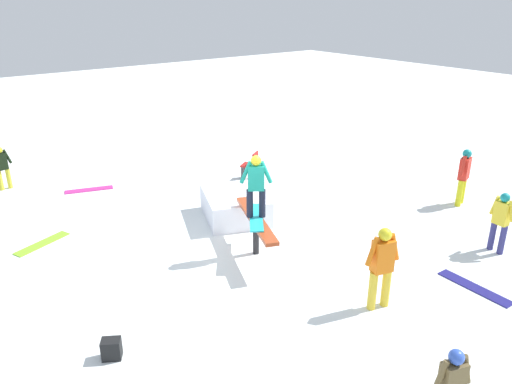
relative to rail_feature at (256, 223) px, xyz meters
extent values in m
plane|color=white|center=(0.00, 0.00, -0.73)|extent=(60.00, 60.00, 0.00)
cylinder|color=black|center=(0.00, 0.00, -0.34)|extent=(0.14, 0.14, 0.78)
cube|color=#A53F1E|center=(0.00, 0.00, 0.10)|extent=(2.36, 1.17, 0.08)
cube|color=white|center=(-1.83, 0.74, -0.40)|extent=(2.23, 2.06, 0.67)
cube|color=#20B3C2|center=(0.00, 0.00, 0.15)|extent=(1.32, 1.06, 0.03)
cylinder|color=#1A1E30|center=(-0.08, -0.11, 0.48)|extent=(0.14, 0.14, 0.62)
cylinder|color=#1A1E30|center=(0.08, 0.11, 0.48)|extent=(0.14, 0.14, 0.62)
cube|color=teal|center=(0.00, 0.00, 1.06)|extent=(0.37, 0.40, 0.54)
cylinder|color=teal|center=(-0.12, -0.17, 1.18)|extent=(0.23, 0.27, 0.49)
cylinder|color=teal|center=(0.12, 0.17, 1.18)|extent=(0.23, 0.27, 0.49)
sphere|color=yellow|center=(0.00, 0.00, 1.43)|extent=(0.22, 0.22, 0.22)
cylinder|color=navy|center=(3.06, 4.30, -0.39)|extent=(0.13, 0.13, 0.67)
cylinder|color=navy|center=(3.31, 4.28, -0.39)|extent=(0.13, 0.13, 0.67)
cube|color=yellow|center=(3.18, 4.29, 0.21)|extent=(0.34, 0.23, 0.52)
cylinder|color=yellow|center=(2.99, 4.31, 0.32)|extent=(0.19, 0.10, 0.46)
cylinder|color=yellow|center=(3.38, 4.27, 0.32)|extent=(0.19, 0.10, 0.46)
sphere|color=teal|center=(3.18, 4.29, 0.57)|extent=(0.20, 0.20, 0.20)
cylinder|color=yellow|center=(2.94, 0.40, -0.35)|extent=(0.16, 0.16, 0.76)
cylinder|color=yellow|center=(3.01, 0.68, -0.35)|extent=(0.16, 0.16, 0.76)
cube|color=orange|center=(2.97, 0.54, 0.33)|extent=(0.32, 0.42, 0.61)
cylinder|color=orange|center=(2.91, 0.32, 0.47)|extent=(0.15, 0.26, 0.54)
cylinder|color=orange|center=(3.04, 0.76, 0.47)|extent=(0.15, 0.26, 0.54)
sphere|color=yellow|center=(2.97, 0.54, 0.75)|extent=(0.24, 0.24, 0.24)
cylinder|color=yellow|center=(1.15, 6.22, -0.36)|extent=(0.15, 0.15, 0.74)
cylinder|color=yellow|center=(1.24, 5.95, -0.36)|extent=(0.15, 0.15, 0.74)
cube|color=red|center=(1.20, 6.09, 0.30)|extent=(0.32, 0.41, 0.59)
cylinder|color=red|center=(1.13, 6.31, 0.44)|extent=(0.15, 0.25, 0.53)
cylinder|color=red|center=(1.26, 5.87, 0.44)|extent=(0.15, 0.25, 0.53)
sphere|color=teal|center=(1.20, 6.09, 0.71)|extent=(0.23, 0.23, 0.23)
cylinder|color=gold|center=(-7.59, -3.34, -0.43)|extent=(0.13, 0.13, 0.60)
cylinder|color=gold|center=(-7.57, -3.58, -0.43)|extent=(0.13, 0.13, 0.60)
cube|color=black|center=(-7.58, -3.46, 0.12)|extent=(0.21, 0.32, 0.49)
cylinder|color=black|center=(-7.59, -3.27, 0.23)|extent=(0.09, 0.21, 0.44)
cube|color=brown|center=(5.36, -1.03, 0.17)|extent=(0.28, 0.35, 0.51)
cylinder|color=brown|center=(5.42, -0.85, 0.28)|extent=(0.13, 0.21, 0.45)
cylinder|color=brown|center=(5.30, -1.21, 0.28)|extent=(0.13, 0.21, 0.45)
sphere|color=blue|center=(5.36, -1.03, 0.52)|extent=(0.20, 0.20, 0.20)
cube|color=#CE2A8F|center=(-6.00, -1.57, -0.72)|extent=(0.69, 1.37, 0.02)
cube|color=navy|center=(3.73, 2.53, -0.72)|extent=(1.50, 0.34, 0.02)
cube|color=#8CDB2A|center=(-3.34, -3.64, -0.72)|extent=(0.75, 1.34, 0.02)
cube|color=#3F3F44|center=(-4.03, 2.62, -0.51)|extent=(0.24, 0.35, 0.44)
cube|color=#3F3F44|center=(-3.72, 2.81, -0.51)|extent=(0.24, 0.35, 0.44)
cube|color=red|center=(-3.88, 2.71, -0.27)|extent=(0.61, 0.61, 0.04)
cube|color=red|center=(-3.71, 2.82, -0.05)|extent=(0.27, 0.39, 0.40)
cube|color=black|center=(1.32, -3.88, -0.56)|extent=(0.35, 0.37, 0.34)
camera|label=1|loc=(7.75, -5.95, 4.65)|focal=35.00mm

